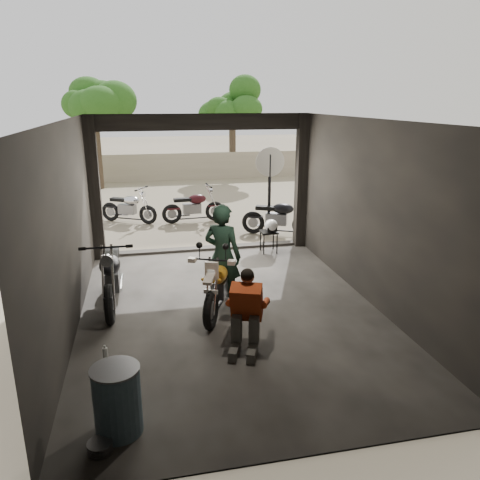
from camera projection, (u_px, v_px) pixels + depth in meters
name	position (u px, v px, depth m)	size (l,w,h in m)	color
ground	(231.00, 312.00, 8.02)	(80.00, 80.00, 0.00)	#7A6D56
garage	(224.00, 232.00, 8.16)	(7.00, 7.13, 3.20)	#2D2B28
boundary_wall	(171.00, 167.00, 20.95)	(18.00, 0.30, 1.20)	gray
tree_left	(92.00, 86.00, 17.97)	(2.20, 2.20, 5.60)	#382B1E
tree_right	(232.00, 98.00, 20.66)	(2.20, 2.20, 5.00)	#382B1E
main_bike	(220.00, 280.00, 7.88)	(0.71, 1.72, 1.14)	beige
left_bike	(111.00, 271.00, 8.13)	(0.77, 1.88, 1.27)	black
outside_bike_a	(128.00, 205.00, 13.69)	(0.65, 1.58, 1.07)	black
outside_bike_b	(193.00, 204.00, 13.73)	(0.67, 1.62, 1.10)	#380D12
outside_bike_c	(278.00, 214.00, 12.39)	(0.71, 1.72, 1.16)	black
rider	(223.00, 256.00, 8.05)	(0.67, 0.44, 1.83)	black
mechanic	(245.00, 314.00, 6.63)	(0.59, 0.80, 1.16)	#B53F18
stool	(269.00, 234.00, 11.00)	(0.38, 0.38, 0.53)	black
helmet	(271.00, 226.00, 10.90)	(0.31, 0.32, 0.29)	white
oil_drum	(117.00, 402.00, 5.01)	(0.51, 0.51, 0.79)	#3B5564
sign_post	(270.00, 176.00, 12.29)	(0.77, 0.08, 2.32)	black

